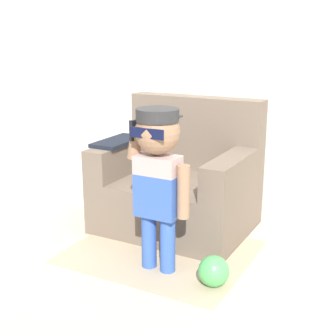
% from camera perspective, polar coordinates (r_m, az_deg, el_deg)
% --- Properties ---
extents(ground_plane, '(10.00, 10.00, 0.00)m').
position_cam_1_polar(ground_plane, '(3.83, 0.22, -7.03)').
color(ground_plane, '#BCB29E').
extents(wall_back, '(10.00, 0.05, 2.60)m').
position_cam_1_polar(wall_back, '(4.12, 4.54, 13.16)').
color(wall_back, silver).
rests_on(wall_back, ground_plane).
extents(armchair, '(1.16, 0.88, 1.01)m').
position_cam_1_polar(armchair, '(3.73, 1.38, -2.05)').
color(armchair, '#6B5B4C').
rests_on(armchair, ground_plane).
extents(person_child, '(0.44, 0.33, 1.07)m').
position_cam_1_polar(person_child, '(2.91, -1.21, 0.30)').
color(person_child, '#3356AD').
rests_on(person_child, ground_plane).
extents(side_table, '(0.44, 0.44, 0.52)m').
position_cam_1_polar(side_table, '(4.23, -8.65, -0.54)').
color(side_table, white).
rests_on(side_table, ground_plane).
extents(rug, '(1.25, 1.03, 0.01)m').
position_cam_1_polar(rug, '(3.40, -0.89, -10.13)').
color(rug, tan).
rests_on(rug, ground_plane).
extents(toy_ball, '(0.19, 0.19, 0.19)m').
position_cam_1_polar(toy_ball, '(2.96, 5.60, -12.40)').
color(toy_ball, '#4CB256').
rests_on(toy_ball, ground_plane).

